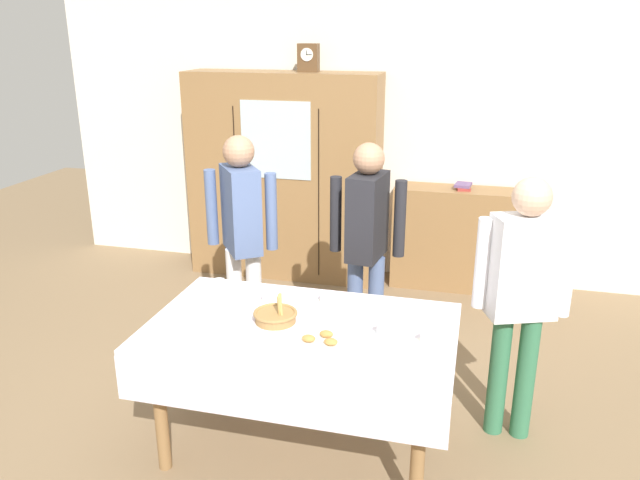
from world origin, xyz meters
The scene contains 20 objects.
ground_plane centered at (0.00, 0.00, 0.00)m, with size 12.00×12.00×0.00m, color #846B4C.
back_wall centered at (0.00, 2.65, 1.35)m, with size 6.40×0.10×2.70m, color silver.
dining_table centered at (0.00, -0.23, 0.67)m, with size 1.64×1.00×0.77m.
wall_cabinet centered at (-0.90, 2.35, 0.96)m, with size 1.78×0.46×1.91m.
mantel_clock centered at (-0.66, 2.35, 2.03)m, with size 0.18×0.11×0.24m.
bookshelf_low centered at (0.74, 2.41, 0.47)m, with size 1.19×0.35×0.93m.
book_stack centered at (0.74, 2.40, 0.96)m, with size 0.16×0.20×0.05m.
tea_cup_front_edge centered at (0.06, 0.10, 0.80)m, with size 0.13×0.13×0.06m.
tea_cup_near_left centered at (0.67, -0.24, 0.80)m, with size 0.13×0.13×0.06m.
tea_cup_far_right centered at (-0.37, -0.49, 0.80)m, with size 0.13×0.13×0.06m.
tea_cup_back_edge centered at (-0.26, 0.02, 0.80)m, with size 0.13×0.13×0.06m.
tea_cup_near_right centered at (0.45, -0.21, 0.80)m, with size 0.13×0.13×0.06m.
tea_cup_mid_right centered at (-0.62, 0.14, 0.80)m, with size 0.13×0.13×0.06m.
bread_basket centered at (-0.15, -0.19, 0.81)m, with size 0.24×0.24×0.16m.
pastry_plate centered at (0.15, -0.37, 0.79)m, with size 0.28×0.28×0.05m.
spoon_mid_left centered at (0.49, 0.04, 0.78)m, with size 0.12×0.02×0.01m.
spoon_mid_right centered at (0.61, -0.43, 0.78)m, with size 0.12×0.02×0.01m.
person_beside_shelf centered at (-0.71, 0.78, 0.97)m, with size 0.52×0.41×1.60m.
person_near_right_end centered at (1.13, 0.23, 0.94)m, with size 0.52×0.32×1.55m.
person_behind_table_right centered at (0.15, 0.91, 0.95)m, with size 0.52×0.38×1.57m.
Camera 1 is at (0.84, -3.08, 2.28)m, focal length 34.99 mm.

